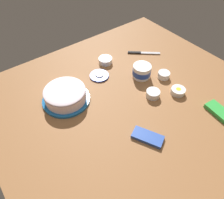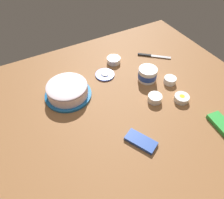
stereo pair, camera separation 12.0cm
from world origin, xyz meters
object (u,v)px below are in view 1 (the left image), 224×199
frosting_tub_lid (99,76)px  sprinkle_bowl_orange (105,60)px  candy_box_lower (220,112)px  spreading_knife (141,53)px  sprinkle_bowl_yellow (178,91)px  sprinkle_bowl_green (153,94)px  frosted_cake (65,95)px  sprinkle_bowl_pink (164,75)px  candy_box_upper (148,137)px  frosting_tub (142,71)px

frosting_tub_lid → sprinkle_bowl_orange: 0.15m
candy_box_lower → spreading_knife: bearing=-177.1°
sprinkle_bowl_yellow → sprinkle_bowl_green: (-0.07, -0.14, 0.00)m
frosting_tub_lid → sprinkle_bowl_yellow: sprinkle_bowl_yellow is taller
sprinkle_bowl_yellow → frosting_tub_lid: bearing=-145.1°
sprinkle_bowl_orange → sprinkle_bowl_yellow: size_ratio=1.09×
frosted_cake → sprinkle_bowl_yellow: 0.66m
spreading_knife → candy_box_lower: candy_box_lower is taller
spreading_knife → sprinkle_bowl_pink: sprinkle_bowl_pink is taller
candy_box_lower → candy_box_upper: (-0.12, -0.43, -0.00)m
sprinkle_bowl_orange → sprinkle_bowl_green: (0.43, 0.03, 0.00)m
frosted_cake → frosting_tub_lid: 0.28m
spreading_knife → sprinkle_bowl_green: size_ratio=2.39×
frosting_tub_lid → spreading_knife: 0.39m
spreading_knife → sprinkle_bowl_yellow: sprinkle_bowl_yellow is taller
sprinkle_bowl_pink → candy_box_upper: size_ratio=0.49×
frosted_cake → sprinkle_bowl_green: 0.51m
spreading_knife → sprinkle_bowl_pink: bearing=-12.5°
frosted_cake → frosting_tub_lid: (-0.06, 0.28, -0.04)m
candy_box_lower → sprinkle_bowl_green: bearing=-141.3°
frosting_tub → frosting_tub_lid: bearing=-126.9°
spreading_knife → candy_box_lower: (0.68, -0.04, 0.01)m
sprinkle_bowl_pink → sprinkle_bowl_green: sprinkle_bowl_green is taller
frosting_tub → candy_box_upper: bearing=-38.7°
sprinkle_bowl_pink → candy_box_upper: 0.49m
frosting_tub_lid → sprinkle_bowl_pink: (0.26, 0.33, 0.02)m
frosted_cake → sprinkle_bowl_orange: 0.42m
sprinkle_bowl_yellow → sprinkle_bowl_green: sprinkle_bowl_green is taller
frosting_tub → sprinkle_bowl_yellow: bearing=15.6°
spreading_knife → frosted_cake: bearing=-82.8°
frosting_tub_lid → sprinkle_bowl_pink: 0.42m
frosting_tub → sprinkle_bowl_yellow: frosting_tub is taller
frosted_cake → spreading_knife: size_ratio=1.42×
frosting_tub_lid → candy_box_lower: (0.66, 0.35, 0.01)m
frosting_tub → frosting_tub_lid: (-0.16, -0.22, -0.04)m
candy_box_lower → candy_box_upper: size_ratio=1.01×
frosted_cake → sprinkle_bowl_yellow: size_ratio=3.22×
sprinkle_bowl_green → spreading_knife: bearing=146.8°
spreading_knife → frosting_tub_lid: bearing=-86.4°
frosting_tub → spreading_knife: size_ratio=0.61×
sprinkle_bowl_pink → candy_box_lower: size_ratio=0.49×
spreading_knife → sprinkle_bowl_yellow: size_ratio=2.26×
frosting_tub → candy_box_upper: size_ratio=0.76×
frosting_tub → frosting_tub_lid: size_ratio=0.95×
frosted_cake → spreading_knife: bearing=97.2°
frosting_tub_lid → sprinkle_bowl_yellow: bearing=34.9°
frosting_tub_lid → sprinkle_bowl_orange: size_ratio=1.33×
sprinkle_bowl_orange → candy_box_lower: bearing=17.2°
sprinkle_bowl_pink → sprinkle_bowl_orange: size_ratio=0.82×
sprinkle_bowl_yellow → sprinkle_bowl_green: bearing=-116.9°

